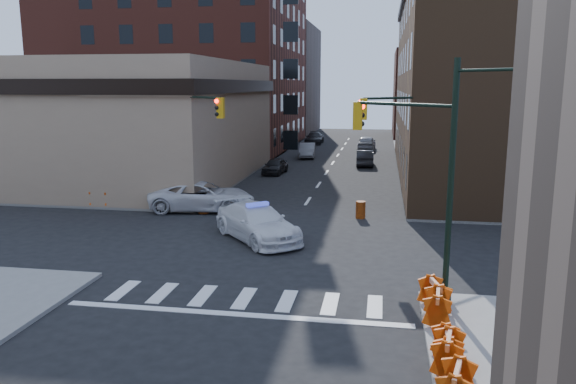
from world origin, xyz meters
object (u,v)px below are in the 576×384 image
(barricade_se_a, at_px, (437,306))
(pedestrian_b, at_px, (160,191))
(parked_car_wfar, at_px, (307,150))
(barrel_road, at_px, (361,210))
(pickup, at_px, (202,196))
(parked_car_wnear, at_px, (275,166))
(police_car, at_px, (257,223))
(parked_car_enear, at_px, (365,158))
(pedestrian_a, at_px, (152,187))
(barricade_nw_a, at_px, (187,203))
(barrel_bank, at_px, (203,204))

(barricade_se_a, bearing_deg, pedestrian_b, 51.64)
(parked_car_wfar, relative_size, barrel_road, 4.63)
(pickup, bearing_deg, parked_car_wfar, -14.83)
(barricade_se_a, bearing_deg, parked_car_wfar, 19.54)
(parked_car_wnear, xyz_separation_m, parked_car_wfar, (1.24, 10.94, 0.08))
(police_car, relative_size, parked_car_enear, 1.33)
(police_car, bearing_deg, pedestrian_b, 99.74)
(parked_car_enear, distance_m, pedestrian_a, 22.97)
(pedestrian_a, xyz_separation_m, barrel_road, (12.90, -1.53, -0.65))
(parked_car_wnear, height_order, parked_car_enear, parked_car_enear)
(barricade_nw_a, bearing_deg, parked_car_wfar, 76.46)
(pickup, xyz_separation_m, parked_car_enear, (8.84, 20.40, -0.14))
(barricade_nw_a, bearing_deg, parked_car_enear, 59.85)
(barrel_bank, distance_m, barricade_nw_a, 1.01)
(pedestrian_b, xyz_separation_m, barricade_nw_a, (2.08, -1.10, -0.44))
(pickup, distance_m, barrel_road, 9.32)
(parked_car_wnear, relative_size, barrel_road, 3.97)
(barrel_road, height_order, barricade_nw_a, barricade_nw_a)
(pedestrian_b, relative_size, barricade_se_a, 1.34)
(parked_car_wnear, bearing_deg, pickup, -91.33)
(pedestrian_a, bearing_deg, barrel_road, 21.68)
(pickup, height_order, pedestrian_a, pedestrian_a)
(parked_car_wfar, height_order, barrel_bank, parked_car_wfar)
(pickup, xyz_separation_m, barrel_road, (9.30, -0.44, -0.37))
(police_car, xyz_separation_m, parked_car_wfar, (-1.74, 31.00, -0.11))
(parked_car_enear, bearing_deg, pickup, 64.43)
(police_car, distance_m, parked_car_wnear, 20.27)
(police_car, height_order, barrel_bank, police_car)
(barrel_bank, xyz_separation_m, barricade_se_a, (11.90, -13.60, 0.10))
(barricade_nw_a, bearing_deg, pickup, 36.67)
(barrel_bank, bearing_deg, pedestrian_a, 154.88)
(parked_car_enear, bearing_deg, pedestrian_a, 55.08)
(police_car, height_order, barrel_road, police_car)
(parked_car_wnear, height_order, barrel_bank, parked_car_wnear)
(parked_car_wnear, relative_size, pedestrian_a, 1.94)
(police_car, bearing_deg, barrel_road, 7.43)
(pedestrian_a, height_order, barricade_nw_a, pedestrian_a)
(police_car, distance_m, parked_car_wfar, 31.04)
(police_car, relative_size, pedestrian_a, 2.95)
(police_car, xyz_separation_m, parked_car_wnear, (-2.98, 20.05, -0.19))
(parked_car_wnear, distance_m, parked_car_wfar, 11.02)
(pedestrian_b, bearing_deg, parked_car_wfar, 90.83)
(parked_car_wnear, height_order, barricade_nw_a, parked_car_wnear)
(barrel_road, bearing_deg, pedestrian_a, 173.25)
(parked_car_wnear, bearing_deg, barrel_road, -57.53)
(parked_car_wfar, xyz_separation_m, pedestrian_a, (-6.45, -24.24, 0.40))
(barrel_bank, bearing_deg, police_car, -48.92)
(parked_car_wfar, bearing_deg, pedestrian_b, -108.18)
(barricade_se_a, bearing_deg, pedestrian_a, 51.97)
(parked_car_wnear, height_order, pedestrian_b, pedestrian_b)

